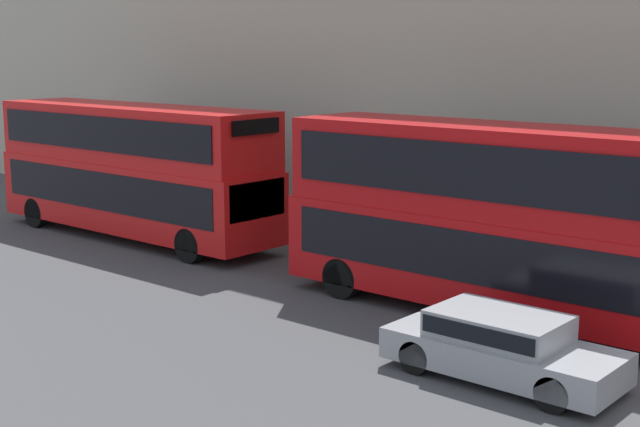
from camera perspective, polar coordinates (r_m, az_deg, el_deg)
bus_leading at (r=19.95m, az=12.54°, el=-0.12°), size 2.59×11.27×4.32m
bus_second_in_queue at (r=28.71m, az=-11.87°, el=3.04°), size 2.59×10.98×4.21m
car_dark_sedan at (r=16.75m, az=11.52°, el=-8.19°), size 1.77×4.32×1.25m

